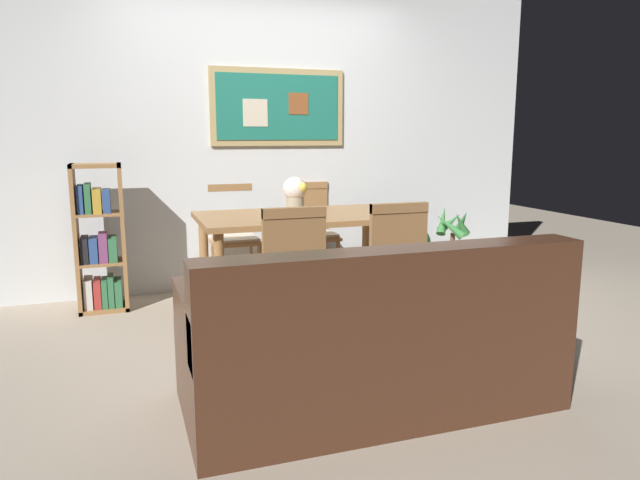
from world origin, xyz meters
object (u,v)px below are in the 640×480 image
Objects in this scene: dining_chair_far_left at (233,228)px; potted_ivy at (415,254)px; dining_table at (302,227)px; dining_chair_near_right at (391,259)px; dining_chair_far_right at (310,225)px; potted_palm at (452,257)px; flower_vase at (295,193)px; leather_couch at (373,345)px; dining_chair_near_left at (290,267)px; bookshelf at (100,245)px.

dining_chair_far_left reaches higher than potted_ivy.
dining_table is at bearing -157.39° from potted_ivy.
dining_chair_far_left is 1.00× the size of dining_chair_near_right.
dining_chair_far_right is 1.25× the size of potted_palm.
leather_couch is at bearing -93.79° from flower_vase.
dining_chair_far_left and dining_chair_far_right have the same top height.
dining_chair_near_left is 0.67m from dining_chair_near_right.
potted_palm reaches higher than potted_ivy.
flower_vase is (-0.39, 0.84, 0.36)m from dining_chair_near_right.
dining_table is 2.09× the size of potted_palm.
dining_table is at bearing -112.40° from dining_chair_far_right.
dining_chair_far_right reaches higher than leather_couch.
dining_table is 1.67m from leather_couch.
dining_chair_near_right is 1.25× the size of potted_palm.
dining_chair_near_right is at bearing -0.09° from dining_chair_near_left.
flower_vase is (0.29, 0.84, 0.36)m from dining_chair_near_left.
dining_chair_far_right is 0.87m from flower_vase.
flower_vase reaches higher than dining_chair_near_right.
bookshelf is at bearing -172.24° from dining_chair_far_right.
dining_chair_near_left is 0.51× the size of leather_couch.
leather_couch is 2.52m from bookshelf.
potted_palm is at bearing 42.80° from dining_chair_near_right.
bookshelf is (-1.75, -0.24, -0.04)m from dining_chair_far_right.
dining_chair_far_right is 1.27m from potted_palm.
leather_couch is (-0.46, -2.39, -0.22)m from dining_chair_far_right.
dining_table reaches higher than potted_ivy.
dining_chair_near_left reaches higher than dining_table.
dining_chair_far_right is at bearing 79.10° from leather_couch.
bookshelf reaches higher than dining_table.
dining_chair_near_right is (0.35, -0.79, -0.11)m from dining_table.
dining_chair_far_left is 0.88m from flower_vase.
dining_chair_far_right is (0.31, 0.76, -0.11)m from dining_table.
flower_vase is at bearing 71.13° from dining_chair_near_left.
dining_table is 0.85× the size of leather_couch.
bookshelf reaches higher than dining_chair_near_left.
dining_chair_near_right is 3.31× the size of flower_vase.
dining_chair_near_left and dining_chair_far_right have the same top height.
dining_chair_far_left is 0.69m from dining_chair_far_right.
bookshelf reaches higher than potted_ivy.
dining_chair_near_left is 1.80× the size of potted_ivy.
dining_table is at bearing -53.27° from flower_vase.
flower_vase is at bearing 114.70° from dining_chair_near_right.
leather_couch is at bearing -130.61° from potted_palm.
dining_chair_far_right reaches higher than potted_palm.
dining_chair_far_left is 1.80× the size of potted_ivy.
dining_chair_near_right is at bearing -137.20° from potted_palm.
bookshelf is at bearing -166.32° from dining_chair_far_left.
dining_chair_near_right is at bearing -65.30° from flower_vase.
dining_chair_far_right is at bearing -1.66° from dining_chair_far_left.
dining_chair_far_left is at bearing 178.34° from dining_chair_far_right.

